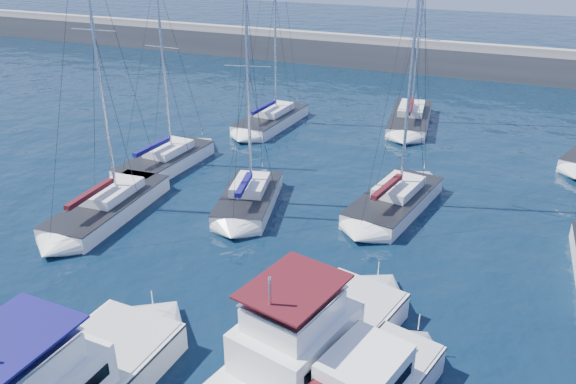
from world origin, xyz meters
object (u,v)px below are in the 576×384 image
at_px(sailboat_back_b, 410,118).
at_px(sailboat_mid_d, 395,201).
at_px(motor_yacht_stbd_inner, 307,345).
at_px(sailboat_mid_b, 109,206).
at_px(sailboat_mid_c, 249,199).
at_px(sailboat_back_a, 272,119).
at_px(sailboat_mid_a, 166,161).

bearing_deg(sailboat_back_b, sailboat_mid_d, -88.17).
relative_size(motor_yacht_stbd_inner, sailboat_mid_b, 0.60).
bearing_deg(sailboat_mid_d, sailboat_back_b, 108.70).
distance_m(sailboat_mid_b, sailboat_back_b, 26.70).
height_order(motor_yacht_stbd_inner, sailboat_back_b, sailboat_back_b).
distance_m(motor_yacht_stbd_inner, sailboat_mid_b, 16.92).
distance_m(motor_yacht_stbd_inner, sailboat_back_b, 31.10).
relative_size(sailboat_mid_b, sailboat_mid_c, 1.26).
distance_m(motor_yacht_stbd_inner, sailboat_mid_d, 14.58).
bearing_deg(sailboat_back_a, sailboat_mid_b, -92.15).
bearing_deg(sailboat_mid_b, sailboat_back_b, 58.33).
height_order(motor_yacht_stbd_inner, sailboat_mid_d, sailboat_mid_d).
distance_m(sailboat_mid_a, sailboat_mid_c, 8.70).
height_order(motor_yacht_stbd_inner, sailboat_mid_c, sailboat_mid_c).
bearing_deg(sailboat_mid_d, sailboat_mid_a, -170.46).
bearing_deg(motor_yacht_stbd_inner, sailboat_back_a, 129.83).
relative_size(sailboat_mid_a, sailboat_back_b, 0.75).
bearing_deg(motor_yacht_stbd_inner, sailboat_mid_c, 138.16).
xyz_separation_m(sailboat_mid_a, sailboat_back_a, (2.74, 11.45, 0.04)).
distance_m(motor_yacht_stbd_inner, sailboat_mid_c, 14.11).
height_order(sailboat_mid_d, sailboat_back_b, sailboat_back_b).
bearing_deg(sailboat_mid_a, sailboat_mid_b, -78.71).
xyz_separation_m(motor_yacht_stbd_inner, sailboat_back_b, (-3.02, 30.95, -0.59)).
bearing_deg(motor_yacht_stbd_inner, sailboat_mid_d, 103.19).
distance_m(sailboat_mid_a, sailboat_mid_b, 7.35).
distance_m(sailboat_mid_c, sailboat_back_b, 20.27).
bearing_deg(sailboat_mid_c, sailboat_back_b, 60.19).
bearing_deg(sailboat_mid_b, sailboat_back_a, 80.83).
relative_size(sailboat_mid_c, sailboat_back_a, 0.77).
bearing_deg(sailboat_mid_a, sailboat_back_a, 78.82).
bearing_deg(sailboat_mid_b, sailboat_mid_a, 94.70).
distance_m(motor_yacht_stbd_inner, sailboat_back_a, 29.35).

